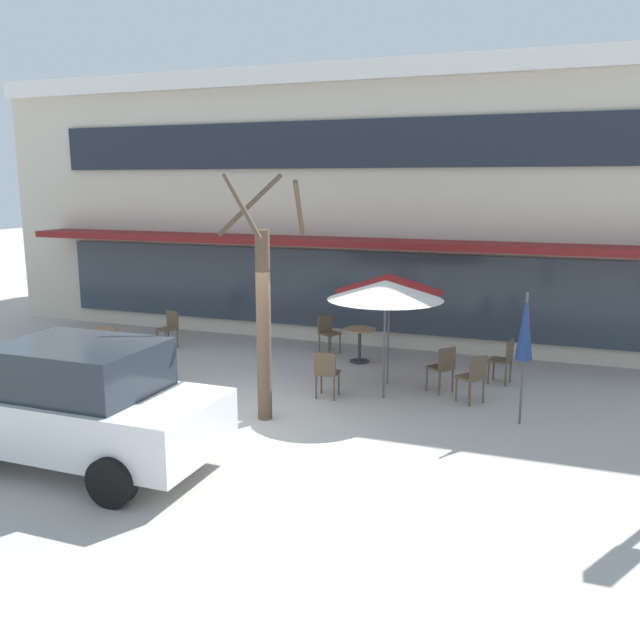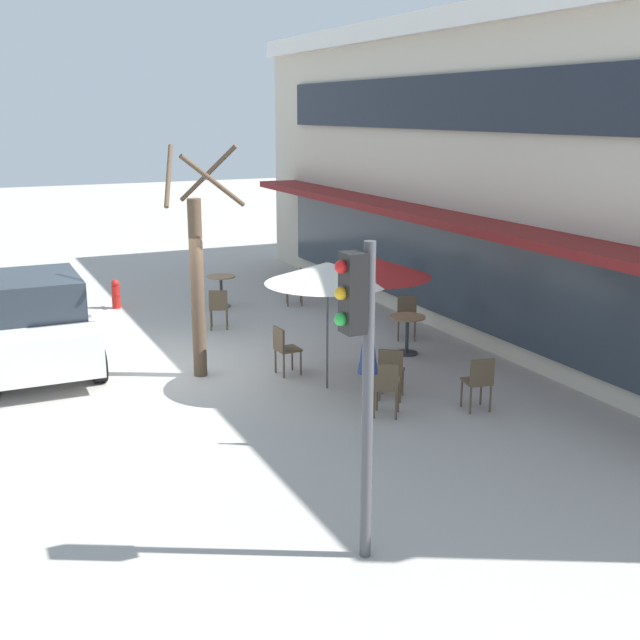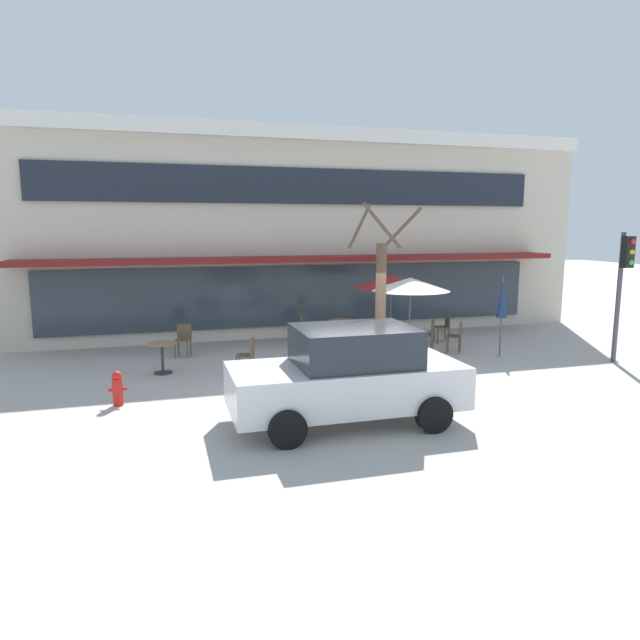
# 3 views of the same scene
# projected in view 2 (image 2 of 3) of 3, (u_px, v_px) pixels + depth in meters

# --- Properties ---
(ground_plane) EXTENTS (80.00, 80.00, 0.00)m
(ground_plane) POSITION_uv_depth(u_px,v_px,m) (174.00, 372.00, 14.61)
(ground_plane) COLOR #ADA8A0
(building_facade) EXTENTS (19.92, 9.10, 6.65)m
(building_facade) POSITION_uv_depth(u_px,v_px,m) (607.00, 171.00, 17.80)
(building_facade) COLOR beige
(building_facade) RESTS_ON ground
(cafe_table_near_wall) EXTENTS (0.70, 0.70, 0.76)m
(cafe_table_near_wall) POSITION_uv_depth(u_px,v_px,m) (407.00, 328.00, 15.59)
(cafe_table_near_wall) COLOR #333338
(cafe_table_near_wall) RESTS_ON ground
(cafe_table_streetside) EXTENTS (0.70, 0.70, 0.76)m
(cafe_table_streetside) POSITION_uv_depth(u_px,v_px,m) (221.00, 286.00, 19.38)
(cafe_table_streetside) COLOR #333338
(cafe_table_streetside) RESTS_ON ground
(patio_umbrella_green_folded) EXTENTS (0.28, 0.28, 2.20)m
(patio_umbrella_green_folded) POSITION_uv_depth(u_px,v_px,m) (368.00, 336.00, 10.97)
(patio_umbrella_green_folded) COLOR #4C4C51
(patio_umbrella_green_folded) RESTS_ON ground
(patio_umbrella_cream_folded) EXTENTS (2.10, 2.10, 2.20)m
(patio_umbrella_cream_folded) POSITION_uv_depth(u_px,v_px,m) (371.00, 267.00, 13.77)
(patio_umbrella_cream_folded) COLOR #4C4C51
(patio_umbrella_cream_folded) RESTS_ON ground
(patio_umbrella_corner_open) EXTENTS (2.10, 2.10, 2.20)m
(patio_umbrella_corner_open) POSITION_uv_depth(u_px,v_px,m) (327.00, 273.00, 13.26)
(patio_umbrella_corner_open) COLOR #4C4C51
(patio_umbrella_corner_open) RESTS_ON ground
(cafe_chair_0) EXTENTS (0.43, 0.43, 0.89)m
(cafe_chair_0) POSITION_uv_depth(u_px,v_px,m) (284.00, 347.00, 14.34)
(cafe_chair_0) COLOR brown
(cafe_chair_0) RESTS_ON ground
(cafe_chair_1) EXTENTS (0.51, 0.51, 0.89)m
(cafe_chair_1) POSITION_uv_depth(u_px,v_px,m) (219.00, 306.00, 17.35)
(cafe_chair_1) COLOR brown
(cafe_chair_1) RESTS_ON ground
(cafe_chair_2) EXTENTS (0.46, 0.46, 0.89)m
(cafe_chair_2) POSITION_uv_depth(u_px,v_px,m) (479.00, 380.00, 12.59)
(cafe_chair_2) COLOR brown
(cafe_chair_2) RESTS_ON ground
(cafe_chair_3) EXTENTS (0.55, 0.55, 0.89)m
(cafe_chair_3) POSITION_uv_depth(u_px,v_px,m) (407.00, 314.00, 16.65)
(cafe_chair_3) COLOR brown
(cafe_chair_3) RESTS_ON ground
(cafe_chair_4) EXTENTS (0.56, 0.56, 0.89)m
(cafe_chair_4) POSITION_uv_depth(u_px,v_px,m) (386.00, 385.00, 12.34)
(cafe_chair_4) COLOR brown
(cafe_chair_4) RESTS_ON ground
(cafe_chair_5) EXTENTS (0.56, 0.56, 0.89)m
(cafe_chair_5) POSITION_uv_depth(u_px,v_px,m) (391.00, 369.00, 13.08)
(cafe_chair_5) COLOR brown
(cafe_chair_5) RESTS_ON ground
(cafe_chair_6) EXTENTS (0.51, 0.51, 0.89)m
(cafe_chair_6) POSITION_uv_depth(u_px,v_px,m) (297.00, 284.00, 19.56)
(cafe_chair_6) COLOR brown
(cafe_chair_6) RESTS_ON ground
(parked_sedan) EXTENTS (4.21, 2.04, 1.76)m
(parked_sedan) POSITION_uv_depth(u_px,v_px,m) (35.00, 322.00, 14.64)
(parked_sedan) COLOR silver
(parked_sedan) RESTS_ON ground
(street_tree) EXTENTS (1.62, 1.41, 4.07)m
(street_tree) POSITION_uv_depth(u_px,v_px,m) (197.00, 275.00, 13.98)
(street_tree) COLOR brown
(street_tree) RESTS_ON ground
(traffic_light_pole) EXTENTS (0.26, 0.44, 3.40)m
(traffic_light_pole) POSITION_uv_depth(u_px,v_px,m) (360.00, 352.00, 7.97)
(traffic_light_pole) COLOR #47474C
(traffic_light_pole) RESTS_ON ground
(fire_hydrant) EXTENTS (0.36, 0.20, 0.71)m
(fire_hydrant) POSITION_uv_depth(u_px,v_px,m) (116.00, 294.00, 19.26)
(fire_hydrant) COLOR red
(fire_hydrant) RESTS_ON ground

